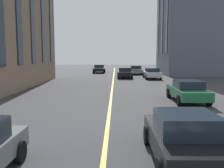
{
  "coord_description": "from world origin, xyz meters",
  "views": [
    {
      "loc": [
        0.01,
        -0.35,
        2.93
      ],
      "look_at": [
        12.84,
        -0.14,
        1.46
      ],
      "focal_mm": 40.03,
      "sensor_mm": 36.0,
      "label": 1
    }
  ],
  "objects_px": {
    "car_grey_parked_a": "(136,70)",
    "car_silver_oncoming": "(152,73)",
    "car_black_near": "(125,73)",
    "car_black_trailing": "(99,69)",
    "car_green_parked_b": "(188,91)",
    "car_black_mid": "(184,137)"
  },
  "relations": [
    {
      "from": "car_grey_parked_a",
      "to": "car_silver_oncoming",
      "type": "relative_size",
      "value": 1.0
    },
    {
      "from": "car_black_near",
      "to": "car_black_trailing",
      "type": "relative_size",
      "value": 1.0
    },
    {
      "from": "car_green_parked_b",
      "to": "car_silver_oncoming",
      "type": "bearing_deg",
      "value": 0.0
    },
    {
      "from": "car_grey_parked_a",
      "to": "car_green_parked_b",
      "type": "xyz_separation_m",
      "value": [
        -23.41,
        -1.49,
        0.0
      ]
    },
    {
      "from": "car_black_near",
      "to": "car_green_parked_b",
      "type": "xyz_separation_m",
      "value": [
        -16.9,
        -3.41,
        0.0
      ]
    },
    {
      "from": "car_black_mid",
      "to": "car_green_parked_b",
      "type": "distance_m",
      "value": 9.48
    },
    {
      "from": "car_black_mid",
      "to": "car_silver_oncoming",
      "type": "relative_size",
      "value": 0.89
    },
    {
      "from": "car_black_mid",
      "to": "car_green_parked_b",
      "type": "bearing_deg",
      "value": -16.35
    },
    {
      "from": "car_black_trailing",
      "to": "car_silver_oncoming",
      "type": "bearing_deg",
      "value": -145.43
    },
    {
      "from": "car_black_trailing",
      "to": "car_silver_oncoming",
      "type": "xyz_separation_m",
      "value": [
        -10.76,
        -7.42,
        0.0
      ]
    },
    {
      "from": "car_black_near",
      "to": "car_grey_parked_a",
      "type": "distance_m",
      "value": 6.78
    },
    {
      "from": "car_black_mid",
      "to": "car_black_trailing",
      "type": "relative_size",
      "value": 0.89
    },
    {
      "from": "car_grey_parked_a",
      "to": "car_green_parked_b",
      "type": "relative_size",
      "value": 1.0
    },
    {
      "from": "car_grey_parked_a",
      "to": "car_silver_oncoming",
      "type": "bearing_deg",
      "value": -168.87
    },
    {
      "from": "car_black_mid",
      "to": "car_black_trailing",
      "type": "distance_m",
      "value": 36.02
    },
    {
      "from": "car_green_parked_b",
      "to": "car_silver_oncoming",
      "type": "distance_m",
      "value": 15.84
    },
    {
      "from": "car_black_mid",
      "to": "car_black_trailing",
      "type": "bearing_deg",
      "value": 7.57
    },
    {
      "from": "car_green_parked_b",
      "to": "car_black_trailing",
      "type": "distance_m",
      "value": 27.62
    },
    {
      "from": "car_black_near",
      "to": "car_green_parked_b",
      "type": "relative_size",
      "value": 1.0
    },
    {
      "from": "car_black_near",
      "to": "car_silver_oncoming",
      "type": "height_order",
      "value": "same"
    },
    {
      "from": "car_green_parked_b",
      "to": "car_black_mid",
      "type": "bearing_deg",
      "value": 163.65
    },
    {
      "from": "car_black_near",
      "to": "car_silver_oncoming",
      "type": "relative_size",
      "value": 1.0
    }
  ]
}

